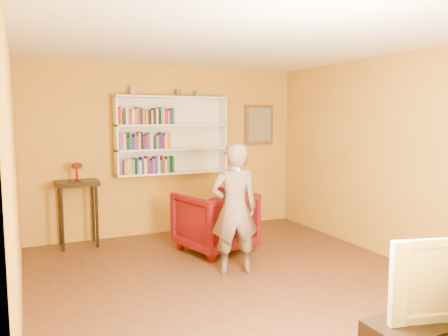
{
  "coord_description": "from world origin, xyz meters",
  "views": [
    {
      "loc": [
        -2.17,
        -4.31,
        1.87
      ],
      "look_at": [
        0.17,
        0.75,
        1.23
      ],
      "focal_mm": 35.0,
      "sensor_mm": 36.0,
      "label": 1
    }
  ],
  "objects_px": {
    "console_table": "(77,192)",
    "ruby_lustre": "(76,167)",
    "armchair": "(215,221)",
    "person": "(234,209)",
    "bookshelf": "(171,135)"
  },
  "relations": [
    {
      "from": "ruby_lustre",
      "to": "armchair",
      "type": "xyz_separation_m",
      "value": [
        1.73,
        -1.02,
        -0.74
      ]
    },
    {
      "from": "console_table",
      "to": "ruby_lustre",
      "type": "xyz_separation_m",
      "value": [
        0.0,
        -0.0,
        0.36
      ]
    },
    {
      "from": "ruby_lustre",
      "to": "bookshelf",
      "type": "bearing_deg",
      "value": 6.16
    },
    {
      "from": "console_table",
      "to": "person",
      "type": "distance_m",
      "value": 2.51
    },
    {
      "from": "bookshelf",
      "to": "ruby_lustre",
      "type": "relative_size",
      "value": 6.7
    },
    {
      "from": "bookshelf",
      "to": "armchair",
      "type": "relative_size",
      "value": 1.92
    },
    {
      "from": "armchair",
      "to": "ruby_lustre",
      "type": "bearing_deg",
      "value": -45.76
    },
    {
      "from": "person",
      "to": "ruby_lustre",
      "type": "bearing_deg",
      "value": -38.56
    },
    {
      "from": "bookshelf",
      "to": "person",
      "type": "relative_size",
      "value": 1.14
    },
    {
      "from": "bookshelf",
      "to": "console_table",
      "type": "height_order",
      "value": "bookshelf"
    },
    {
      "from": "ruby_lustre",
      "to": "armchair",
      "type": "height_order",
      "value": "ruby_lustre"
    },
    {
      "from": "armchair",
      "to": "bookshelf",
      "type": "bearing_deg",
      "value": -93.25
    },
    {
      "from": "bookshelf",
      "to": "ruby_lustre",
      "type": "height_order",
      "value": "bookshelf"
    },
    {
      "from": "console_table",
      "to": "ruby_lustre",
      "type": "bearing_deg",
      "value": -73.3
    },
    {
      "from": "armchair",
      "to": "person",
      "type": "relative_size",
      "value": 0.59
    }
  ]
}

